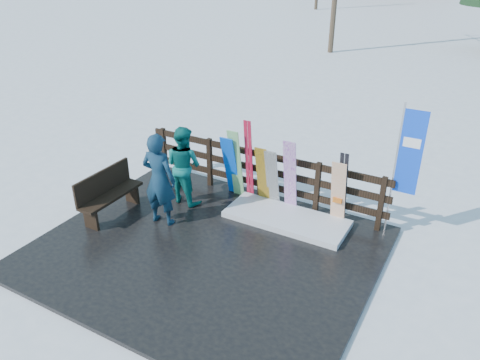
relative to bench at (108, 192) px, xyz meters
The scene contains 16 objects.
ground 2.47m from the bench, ahead, with size 700.00×700.00×0.00m, color white.
deck 2.46m from the bench, ahead, with size 6.00×5.00×0.08m, color black.
fence 3.21m from the bench, 41.61° to the left, with size 5.60×0.10×1.15m.
snow_patch 3.67m from the bench, 24.80° to the left, with size 2.47×1.00×0.12m, color white.
bench is the anchor object (origin of this frame).
snowboard_0 2.62m from the bench, 46.97° to the left, with size 0.30×0.03×1.48m, color blue.
snowboard_1 2.72m from the bench, 44.91° to the left, with size 0.26×0.03×1.63m, color silver.
snowboard_2 3.20m from the bench, 36.69° to the left, with size 0.26×0.03×1.38m, color #FFB115.
snowboard_3 3.72m from the bench, 30.96° to the left, with size 0.27×0.03×1.64m, color silver.
snowboard_4 3.38m from the bench, 34.44° to the left, with size 0.27×0.03×1.36m, color black.
snowboard_5 4.62m from the bench, 24.40° to the left, with size 0.28×0.03×1.42m, color white.
ski_pair_a 2.98m from the bench, 42.04° to the left, with size 0.16×0.22×1.85m.
ski_pair_b 4.70m from the bench, 24.90° to the left, with size 0.17×0.25×1.58m.
rental_flag 5.83m from the bench, 22.35° to the left, with size 0.45×0.04×2.60m.
person_front 1.24m from the bench, 14.61° to the left, with size 0.69×0.46×1.90m, color navy.
person_back 1.64m from the bench, 50.22° to the left, with size 0.83×0.65×1.71m, color #0C6C67.
Camera 1 is at (4.05, -5.89, 5.14)m, focal length 35.00 mm.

